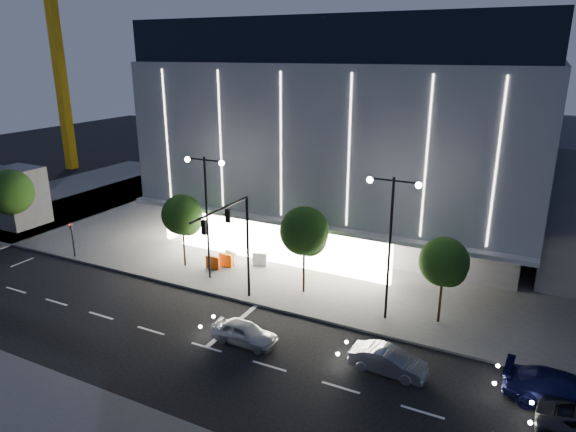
% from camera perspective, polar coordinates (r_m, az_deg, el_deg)
% --- Properties ---
extents(ground, '(160.00, 160.00, 0.00)m').
position_cam_1_polar(ground, '(31.96, -10.44, -12.01)').
color(ground, black).
rests_on(ground, ground).
extents(sidewalk_museum, '(70.00, 40.00, 0.15)m').
position_cam_1_polar(sidewalk_museum, '(49.91, 11.11, -0.83)').
color(sidewalk_museum, '#474747').
rests_on(sidewalk_museum, ground).
extents(sidewalk_west, '(16.00, 50.00, 0.15)m').
position_cam_1_polar(sidewalk_west, '(59.11, -28.21, 0.27)').
color(sidewalk_west, '#474747').
rests_on(sidewalk_west, ground).
extents(museum, '(30.00, 25.80, 18.00)m').
position_cam_1_polar(museum, '(46.79, 8.79, 9.66)').
color(museum, '#4C4C51').
rests_on(museum, ground).
extents(traffic_mast, '(0.33, 5.89, 7.07)m').
position_cam_1_polar(traffic_mast, '(31.80, -5.90, -1.96)').
color(traffic_mast, black).
rests_on(traffic_mast, ground).
extents(street_lamp_west, '(3.16, 0.36, 9.00)m').
position_cam_1_polar(street_lamp_west, '(35.77, -9.07, 1.72)').
color(street_lamp_west, black).
rests_on(street_lamp_west, ground).
extents(street_lamp_east, '(3.16, 0.36, 9.00)m').
position_cam_1_polar(street_lamp_east, '(30.33, 11.35, -1.36)').
color(street_lamp_east, black).
rests_on(street_lamp_east, ground).
extents(ped_signal_far, '(0.22, 0.24, 3.00)m').
position_cam_1_polar(ped_signal_far, '(43.89, -22.84, -2.04)').
color(ped_signal_far, black).
rests_on(ped_signal_far, ground).
extents(tower_crane, '(32.00, 2.00, 28.50)m').
position_cam_1_polar(tower_crane, '(76.76, -24.19, 19.91)').
color(tower_crane, gold).
rests_on(tower_crane, ground).
extents(tree_left, '(3.02, 3.02, 5.72)m').
position_cam_1_polar(tree_left, '(38.84, -11.64, -0.11)').
color(tree_left, black).
rests_on(tree_left, ground).
extents(tree_mid, '(3.25, 3.25, 6.15)m').
position_cam_1_polar(tree_mid, '(33.69, 1.86, -1.98)').
color(tree_mid, black).
rests_on(tree_mid, ground).
extents(tree_right, '(2.91, 2.91, 5.51)m').
position_cam_1_polar(tree_right, '(31.42, 16.96, -5.17)').
color(tree_right, black).
rests_on(tree_right, ground).
extents(car_lead, '(3.88, 1.58, 1.32)m').
position_cam_1_polar(car_lead, '(29.68, -4.90, -12.78)').
color(car_lead, '#B9BBC2').
rests_on(car_lead, ground).
extents(car_second, '(4.02, 1.56, 1.31)m').
position_cam_1_polar(car_second, '(27.72, 11.06, -15.52)').
color(car_second, '#9A9DA2').
rests_on(car_second, ground).
extents(car_third, '(5.58, 2.54, 1.58)m').
position_cam_1_polar(car_third, '(27.96, 28.55, -16.93)').
color(car_third, '#121544').
rests_on(car_third, ground).
extents(barrier_a, '(1.10, 0.27, 1.00)m').
position_cam_1_polar(barrier_a, '(39.32, -6.92, -4.89)').
color(barrier_a, '#C9620B').
rests_on(barrier_a, sidewalk_museum).
extents(barrier_b, '(1.12, 0.59, 1.00)m').
position_cam_1_polar(barrier_b, '(39.81, -6.36, -4.58)').
color(barrier_b, white).
rests_on(barrier_b, sidewalk_museum).
extents(barrier_c, '(1.11, 0.31, 1.00)m').
position_cam_1_polar(barrier_c, '(39.02, -8.35, -5.14)').
color(barrier_c, '#D4480B').
rests_on(barrier_c, sidewalk_museum).
extents(barrier_d, '(1.13, 0.53, 1.00)m').
position_cam_1_polar(barrier_d, '(39.25, -3.15, -4.82)').
color(barrier_d, silver).
rests_on(barrier_d, sidewalk_museum).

